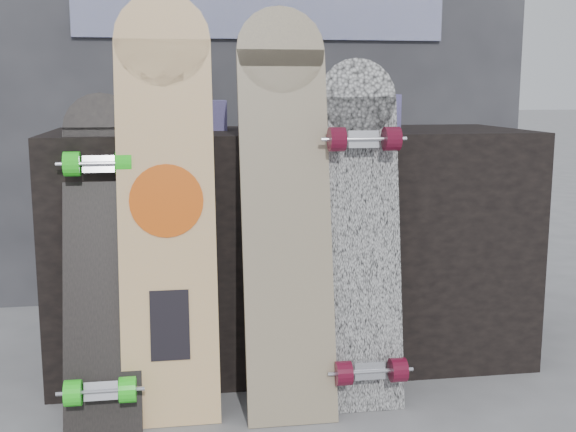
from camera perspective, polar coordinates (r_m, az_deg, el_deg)
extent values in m
plane|color=slate|center=(2.18, 2.40, -15.46)|extent=(60.00, 60.00, 0.00)
cube|color=black|center=(2.52, 0.21, -2.32)|extent=(1.60, 0.60, 0.80)
cube|color=#303034|center=(3.31, -2.22, 12.80)|extent=(2.40, 0.20, 2.20)
cube|color=navy|center=(3.21, -2.00, 16.47)|extent=(1.60, 0.02, 0.30)
cube|color=#453B78|center=(2.48, -7.03, 7.91)|extent=(0.18, 0.12, 0.10)
cube|color=#453B78|center=(2.43, 6.84, 8.11)|extent=(0.14, 0.14, 0.12)
cube|color=#D1B78C|center=(2.52, -0.56, 7.56)|extent=(0.22, 0.10, 0.06)
cube|color=#CEAB8B|center=(2.07, -9.51, -1.24)|extent=(0.27, 0.23, 1.08)
cylinder|color=#CEAB8B|center=(2.14, -9.92, 13.57)|extent=(0.27, 0.07, 0.27)
cylinder|color=#DF530E|center=(2.06, -9.58, 1.19)|extent=(0.21, 0.04, 0.20)
cube|color=black|center=(2.08, -9.32, -8.52)|extent=(0.11, 0.04, 0.19)
cube|color=beige|center=(2.07, -0.08, -1.53)|extent=(0.26, 0.25, 1.05)
cylinder|color=beige|center=(2.14, -0.59, 12.98)|extent=(0.26, 0.07, 0.26)
cube|color=silver|center=(2.14, 5.86, -3.02)|extent=(0.23, 0.18, 0.92)
cylinder|color=silver|center=(2.16, 5.52, 9.31)|extent=(0.23, 0.05, 0.23)
cube|color=silver|center=(2.15, 6.40, -12.01)|extent=(0.09, 0.04, 0.05)
cylinder|color=#520B1E|center=(2.11, 4.38, -12.29)|extent=(0.05, 0.07, 0.07)
cylinder|color=#520B1E|center=(2.15, 8.67, -11.93)|extent=(0.04, 0.07, 0.07)
cube|color=silver|center=(2.11, 5.91, 6.01)|extent=(0.09, 0.04, 0.05)
cylinder|color=#520B1E|center=(2.07, 3.88, 6.07)|extent=(0.05, 0.07, 0.07)
cylinder|color=#520B1E|center=(2.11, 8.18, 6.07)|extent=(0.04, 0.07, 0.07)
cube|color=black|center=(2.12, -14.51, -4.64)|extent=(0.21, 0.30, 0.83)
cylinder|color=black|center=(2.20, -14.63, 6.74)|extent=(0.21, 0.09, 0.21)
cube|color=silver|center=(2.08, -14.53, -13.22)|extent=(0.09, 0.04, 0.06)
cylinder|color=#29EC21|center=(2.06, -16.62, -13.25)|extent=(0.04, 0.07, 0.07)
cylinder|color=#29EC21|center=(2.05, -12.55, -13.24)|extent=(0.04, 0.07, 0.07)
cube|color=silver|center=(2.13, -14.71, 3.91)|extent=(0.09, 0.04, 0.06)
cylinder|color=#29EC21|center=(2.12, -16.70, 3.96)|extent=(0.04, 0.07, 0.07)
cylinder|color=#29EC21|center=(2.10, -12.83, 4.10)|extent=(0.04, 0.07, 0.07)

